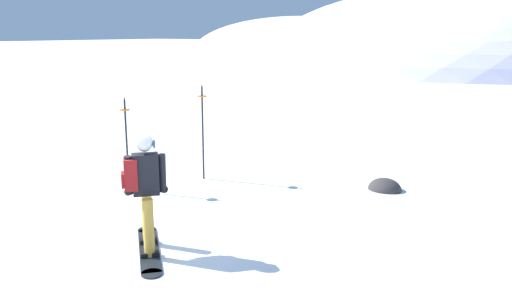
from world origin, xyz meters
TOP-DOWN VIEW (x-y plane):
  - ground_plane at (0.00, 0.00)m, footprint 300.00×300.00m
  - ridge_peak_main at (-6.89, 41.95)m, footprint 32.99×29.69m
  - ridge_peak_far at (-30.56, 57.94)m, footprint 30.20×27.18m
  - snowboarder_main at (0.33, 0.23)m, footprint 1.45×1.31m
  - piste_marker_near at (-2.09, 2.07)m, footprint 0.20×0.20m
  - piste_marker_far at (-1.41, 3.55)m, footprint 0.20×0.20m
  - rock_dark at (2.05, 4.97)m, footprint 0.67×0.57m

SIDE VIEW (x-z plane):
  - ground_plane at x=0.00m, z-range 0.00..0.00m
  - ridge_peak_main at x=-6.89m, z-range -6.76..6.76m
  - ridge_peak_far at x=-30.56m, z-range -5.06..5.06m
  - rock_dark at x=2.05m, z-range -0.23..0.23m
  - snowboarder_main at x=0.33m, z-range 0.06..1.78m
  - piste_marker_near at x=-2.09m, z-range 0.13..2.00m
  - piste_marker_far at x=-1.41m, z-range 0.14..2.16m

